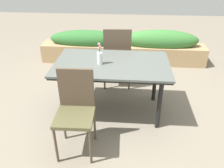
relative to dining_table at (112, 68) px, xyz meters
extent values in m
plane|color=#756B5B|center=(0.04, -0.04, -0.68)|extent=(12.00, 12.00, 0.00)
cube|color=#4C514C|center=(0.00, 0.00, 0.06)|extent=(1.49, 0.90, 0.03)
cube|color=black|center=(0.00, 0.00, 0.03)|extent=(1.46, 0.89, 0.02)
cylinder|color=black|center=(-0.62, -0.32, -0.32)|extent=(0.06, 0.06, 0.73)
cylinder|color=black|center=(0.62, -0.32, -0.32)|extent=(0.06, 0.06, 0.73)
cylinder|color=black|center=(-0.62, 0.32, -0.32)|extent=(0.06, 0.06, 0.73)
cylinder|color=black|center=(0.62, 0.32, -0.32)|extent=(0.06, 0.06, 0.73)
cube|color=#494B28|center=(0.02, 0.81, -0.22)|extent=(0.47, 0.47, 0.04)
cube|color=#4C3D2D|center=(0.03, 0.60, 0.06)|extent=(0.42, 0.05, 0.55)
cylinder|color=#4C3D2D|center=(-0.19, 1.00, -0.46)|extent=(0.03, 0.03, 0.45)
cylinder|color=#4C3D2D|center=(0.21, 1.02, -0.46)|extent=(0.03, 0.03, 0.45)
cylinder|color=#4C3D2D|center=(-0.17, 0.60, -0.46)|extent=(0.03, 0.03, 0.45)
cylinder|color=#4C3D2D|center=(0.23, 0.62, -0.46)|extent=(0.03, 0.03, 0.45)
cube|color=brown|center=(-0.33, -0.81, -0.21)|extent=(0.42, 0.42, 0.04)
cube|color=#4C3D2D|center=(-0.34, -0.62, 0.04)|extent=(0.39, 0.04, 0.47)
cylinder|color=#4C3D2D|center=(-0.15, -0.99, -0.45)|extent=(0.03, 0.03, 0.47)
cylinder|color=#4C3D2D|center=(-0.51, -1.00, -0.45)|extent=(0.03, 0.03, 0.47)
cylinder|color=#4C3D2D|center=(-0.16, -0.62, -0.45)|extent=(0.03, 0.03, 0.47)
cylinder|color=#4C3D2D|center=(-0.52, -0.63, -0.45)|extent=(0.03, 0.03, 0.47)
cylinder|color=silver|center=(-0.15, -0.05, 0.15)|extent=(0.07, 0.07, 0.15)
cylinder|color=#2D662D|center=(-0.14, -0.05, 0.24)|extent=(0.01, 0.01, 0.11)
sphere|color=pink|center=(-0.14, -0.05, 0.29)|extent=(0.03, 0.03, 0.03)
cylinder|color=#2D662D|center=(-0.14, -0.04, 0.24)|extent=(0.01, 0.01, 0.12)
sphere|color=pink|center=(-0.14, -0.04, 0.30)|extent=(0.03, 0.03, 0.03)
cylinder|color=#2D662D|center=(-0.15, -0.04, 0.24)|extent=(0.01, 0.01, 0.10)
sphere|color=white|center=(-0.15, -0.04, 0.29)|extent=(0.03, 0.03, 0.03)
cylinder|color=#2D662D|center=(-0.15, -0.06, 0.26)|extent=(0.01, 0.00, 0.16)
sphere|color=pink|center=(-0.15, -0.06, 0.34)|extent=(0.03, 0.03, 0.03)
cube|color=#9E7F56|center=(0.08, 1.75, -0.50)|extent=(3.31, 0.44, 0.37)
ellipsoid|color=#2D662D|center=(-0.66, 1.75, -0.22)|extent=(1.49, 0.39, 0.36)
ellipsoid|color=#387233|center=(0.83, 1.75, -0.20)|extent=(1.49, 0.39, 0.40)
camera|label=1|loc=(0.22, -2.74, 1.32)|focal=37.19mm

